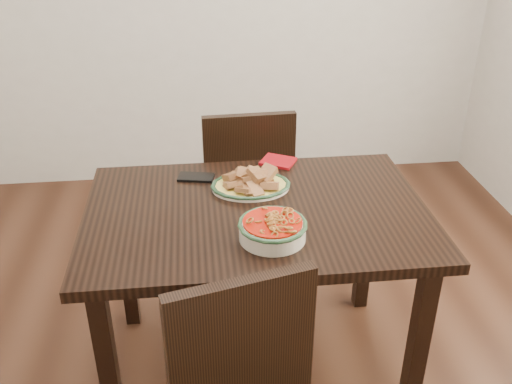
{
  "coord_description": "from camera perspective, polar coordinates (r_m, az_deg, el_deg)",
  "views": [
    {
      "loc": [
        -0.14,
        -1.82,
        1.78
      ],
      "look_at": [
        0.06,
        -0.04,
        0.81
      ],
      "focal_mm": 40.0,
      "sensor_mm": 36.0,
      "label": 1
    }
  ],
  "objects": [
    {
      "name": "chair_far",
      "position": [
        2.78,
        -0.96,
        0.99
      ],
      "size": [
        0.44,
        0.44,
        0.89
      ],
      "rotation": [
        0.0,
        0.0,
        3.19
      ],
      "color": "black",
      "rests_on": "ground"
    },
    {
      "name": "floor",
      "position": [
        2.56,
        -1.51,
        -15.82
      ],
      "size": [
        3.5,
        3.5,
        0.0
      ],
      "primitive_type": "plane",
      "color": "#321A10",
      "rests_on": "ground"
    },
    {
      "name": "napkin",
      "position": [
        2.4,
        2.22,
        3.08
      ],
      "size": [
        0.17,
        0.16,
        0.01
      ],
      "primitive_type": "cube",
      "rotation": [
        0.0,
        0.0,
        -0.5
      ],
      "color": "maroon",
      "rests_on": "dining_table"
    },
    {
      "name": "smartphone",
      "position": [
        2.28,
        -6.01,
        1.48
      ],
      "size": [
        0.15,
        0.1,
        0.01
      ],
      "primitive_type": "cube",
      "rotation": [
        0.0,
        0.0,
        -0.2
      ],
      "color": "black",
      "rests_on": "dining_table"
    },
    {
      "name": "fish_plate",
      "position": [
        2.17,
        -0.54,
        1.39
      ],
      "size": [
        0.3,
        0.23,
        0.11
      ],
      "color": "#EEE1C9",
      "rests_on": "dining_table"
    },
    {
      "name": "dining_table",
      "position": [
        2.1,
        0.06,
        -3.98
      ],
      "size": [
        1.24,
        0.82,
        0.75
      ],
      "color": "black",
      "rests_on": "ground"
    },
    {
      "name": "noodle_bowl",
      "position": [
        1.87,
        1.66,
        -3.54
      ],
      "size": [
        0.23,
        0.23,
        0.08
      ],
      "color": "beige",
      "rests_on": "dining_table"
    }
  ]
}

